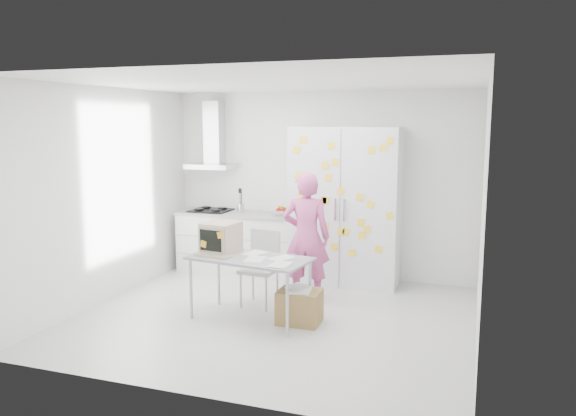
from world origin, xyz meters
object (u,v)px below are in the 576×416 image
(chair, at_px, (262,263))
(cardboard_box, at_px, (300,306))
(person, at_px, (306,237))
(desk, at_px, (231,246))

(chair, height_order, cardboard_box, chair)
(person, xyz_separation_m, chair, (-0.48, -0.33, -0.30))
(desk, bearing_deg, chair, 77.30)
(person, bearing_deg, cardboard_box, 93.19)
(chair, xyz_separation_m, cardboard_box, (0.65, -0.49, -0.33))
(desk, relative_size, chair, 1.56)
(person, distance_m, chair, 0.65)
(desk, xyz_separation_m, cardboard_box, (0.84, -0.00, -0.63))
(desk, xyz_separation_m, chair, (0.19, 0.49, -0.30))
(person, bearing_deg, chair, 25.59)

